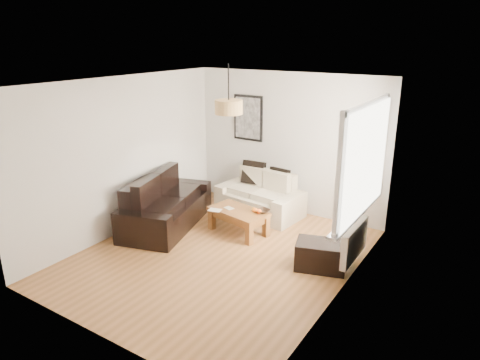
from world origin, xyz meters
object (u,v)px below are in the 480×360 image
Objects in this scene: loveseat_cream at (260,194)px; ottoman at (321,255)px; coffee_table at (238,221)px; sofa_leather at (166,202)px.

ottoman is (1.77, -1.30, -0.18)m from loveseat_cream.
loveseat_cream is 0.95m from coffee_table.
ottoman is (1.65, -0.38, -0.00)m from coffee_table.
sofa_leather reaches higher than ottoman.
coffee_table is at bearing -87.45° from sofa_leather.
coffee_table is 1.69m from ottoman.
ottoman is (2.88, 0.05, -0.22)m from sofa_leather.
sofa_leather is 2.79× the size of ottoman.
sofa_leather is 2.89m from ottoman.
sofa_leather reaches higher than loveseat_cream.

